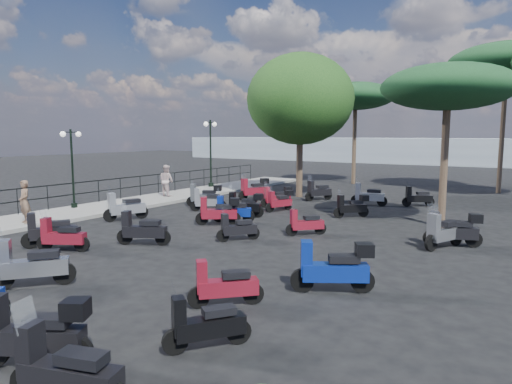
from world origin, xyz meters
The scene contains 38 objects.
ground centered at (0.00, 0.00, 0.00)m, with size 120.00×120.00×0.00m, color black.
sidewalk centered at (-6.50, 3.00, 0.07)m, with size 3.00×30.00×0.15m, color slate.
railing centered at (-7.80, 2.80, 0.90)m, with size 0.04×26.04×1.10m.
lamp_post_1 centered at (-7.39, 0.42, 2.19)m, with size 0.29×1.05×3.57m.
lamp_post_2 centered at (-7.37, 10.49, 2.57)m, with size 0.36×1.25×4.24m.
woman centered at (-5.73, -2.89, 0.96)m, with size 0.59×0.39×1.63m, color brown.
pedestrian_far centered at (-6.53, 5.56, 1.00)m, with size 0.83×0.65×1.70m, color #C2A7A5.
scooter_1 centered at (-2.11, -4.23, 0.49)m, with size 1.07×1.54×1.40m.
scooter_2 centered at (-3.58, 0.06, 0.51)m, with size 0.92×1.77×1.48m.
scooter_3 centered at (-2.16, 3.65, 0.46)m, with size 1.38×1.12×1.33m.
scooter_4 centered at (-3.04, 4.54, 0.53)m, with size 1.61×1.03×1.40m.
scooter_5 centered at (-2.38, 7.89, 0.56)m, with size 1.04×1.73×1.48m.
scooter_7 centered at (0.13, -2.52, 0.48)m, with size 1.59×0.96×1.38m.
scooter_8 centered at (-1.32, -4.38, 0.45)m, with size 1.48×0.91×1.29m.
scooter_9 centered at (0.23, 1.34, 0.53)m, with size 1.53×1.15×1.40m.
scooter_10 centered at (-0.03, 6.29, 0.49)m, with size 1.10×1.38×1.29m.
scooter_11 centered at (0.63, 5.40, 0.46)m, with size 0.77×1.45×1.21m.
scooter_13 centered at (1.00, -6.74, 0.50)m, with size 1.27×1.46×1.45m.
scooter_14 centered at (0.35, 2.08, 0.47)m, with size 1.57×0.91×1.35m.
scooter_15 centered at (0.10, 3.34, 0.51)m, with size 1.65×0.75×1.34m.
scooter_16 centered at (0.66, 9.45, 0.48)m, with size 0.96×1.58×1.37m.
scooter_17 centered at (5.81, -9.22, 0.48)m, with size 1.69×0.75×1.38m.
scooter_18 centered at (5.43, -5.30, 0.44)m, with size 1.19×1.18×1.26m.
scooter_19 centered at (2.34, -0.42, 0.41)m, with size 0.98×1.23×1.18m.
scooter_20 centered at (3.85, 1.52, 0.41)m, with size 1.08×1.14×1.18m.
scooter_21 centered at (3.97, 5.65, 0.47)m, with size 1.21×1.21×1.24m.
scooter_22 centered at (3.48, 9.17, 0.49)m, with size 1.75×0.64×1.40m.
scooter_23 centered at (4.53, -8.82, 0.54)m, with size 1.61×1.08×1.42m.
scooter_24 centered at (6.29, -6.98, 0.41)m, with size 0.98×1.26×1.19m.
scooter_25 centered at (6.98, -3.33, 0.56)m, with size 1.68×1.14×1.49m.
scooter_26 centered at (8.26, 2.17, 0.50)m, with size 0.92×1.71×1.44m.
scooter_27 centered at (8.47, 2.58, 0.53)m, with size 1.68×0.88×1.40m.
scooter_28 centered at (5.59, 10.18, 0.43)m, with size 1.37×0.95×1.25m.
broadleaf_tree centered at (-0.87, 10.23, 5.39)m, with size 5.88×5.88×7.90m.
pine_0 centered at (8.44, 18.02, 7.56)m, with size 6.52×6.52×8.72m.
pine_2 centered at (-0.76, 18.37, 6.10)m, with size 5.45×5.45×7.08m.
pine_3 centered at (7.54, 5.68, 5.18)m, with size 4.86×4.86×6.06m.
distant_hills centered at (0.00, 45.00, 1.50)m, with size 70.00×8.00×3.00m, color gray.
Camera 1 is at (10.80, -12.49, 3.50)m, focal length 32.00 mm.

